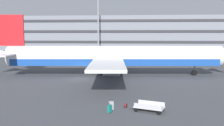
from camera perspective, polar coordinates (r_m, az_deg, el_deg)
The scene contains 8 objects.
ground_plane at distance 39.66m, azimuth -6.68°, elevation -3.57°, with size 600.00×600.00×0.00m, color #424449.
terminal_structure at distance 86.42m, azimuth -0.62°, elevation 6.04°, with size 171.14×20.34×12.70m.
airliner at distance 42.45m, azimuth 0.01°, elevation 1.38°, with size 41.34×33.62×10.15m.
light_mast_left at distance 70.44m, azimuth -3.16°, elevation 10.51°, with size 1.80×0.50×20.53m.
suitcase_black at distance 22.41m, azimuth -0.53°, elevation -10.28°, with size 0.39×0.46×0.82m.
suitcase_upright at distance 23.14m, azimuth -0.20°, elevation -9.58°, with size 0.48×0.34×1.01m.
backpack_teal at distance 24.02m, azimuth 3.07°, elevation -9.58°, with size 0.39×0.44×0.47m.
baggage_cart at distance 22.97m, azimuth 8.43°, elevation -9.81°, with size 3.33×2.13×0.82m.
Camera 1 is at (7.57, -38.33, 6.78)m, focal length 40.41 mm.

